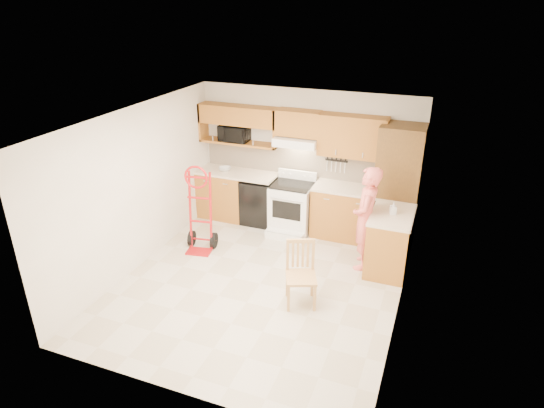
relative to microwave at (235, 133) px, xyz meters
The scene contains 28 objects.
floor 2.98m from the microwave, 57.24° to the right, with size 4.00×4.50×0.02m, color beige.
ceiling 2.63m from the microwave, 57.24° to the right, with size 4.00×4.50×0.02m, color white.
wall_back 1.41m from the microwave, ahead, with size 4.00×0.02×2.50m, color white.
wall_front 4.56m from the microwave, 72.84° to the right, with size 4.00×0.02×2.50m, color white.
wall_left 2.22m from the microwave, 107.77° to the right, with size 0.02×4.50×2.50m, color white.
wall_right 3.97m from the microwave, 31.88° to the right, with size 0.02×4.50×2.50m, color white.
backsplash 1.42m from the microwave, ahead, with size 3.92×0.03×0.55m, color beige.
lower_cab_left 1.22m from the microwave, 147.04° to the right, with size 0.90×0.60×0.90m, color #965724.
dishwasher 1.34m from the microwave, 13.99° to the right, with size 0.60×0.60×0.85m, color black.
lower_cab_right 2.48m from the microwave, ahead, with size 1.14×0.60×0.90m, color #965724.
countertop_left 0.74m from the microwave, 55.79° to the right, with size 1.50×0.63×0.04m, color beige.
countertop_right 2.29m from the microwave, ahead, with size 1.14×0.63×0.04m, color beige.
cab_return_right 3.40m from the microwave, 17.09° to the right, with size 0.60×1.00×0.90m, color #965724.
countertop_return 3.26m from the microwave, 17.09° to the right, with size 0.63×1.00×0.04m, color beige.
pantry_tall 3.05m from the microwave, ahead, with size 0.70×0.60×2.10m, color brown.
upper_cab_left 0.35m from the microwave, ahead, with size 1.50×0.33×0.34m, color #965724.
upper_shelf_mw 0.19m from the microwave, ahead, with size 1.50×0.33×0.04m, color #965724.
upper_cab_center 1.26m from the microwave, ahead, with size 0.76×0.33×0.44m, color #965724.
upper_cab_right 2.18m from the microwave, ahead, with size 1.14×0.33×0.70m, color #965724.
range_hood 1.22m from the microwave, ahead, with size 0.76×0.46×0.14m, color white.
knife_strip 1.94m from the microwave, ahead, with size 0.40×0.05×0.29m, color black, non-canonical shape.
microwave is the anchor object (origin of this frame).
range 1.67m from the microwave, 14.30° to the right, with size 0.72×0.95×1.06m, color white, non-canonical shape.
person 2.96m from the microwave, 20.96° to the right, with size 0.61×0.40×1.66m, color #E9655D.
hand_truck 1.77m from the microwave, 89.44° to the right, with size 0.53×0.49×1.35m, color #B51418, non-canonical shape.
dining_chair 3.32m from the microwave, 48.57° to the right, with size 0.41×0.45×0.92m, color #B38B47, non-canonical shape.
soap_bottle 3.24m from the microwave, 17.25° to the right, with size 0.09×0.09×0.19m, color white.
bowl 0.70m from the microwave, 140.12° to the right, with size 0.23×0.23×0.06m, color white.
Camera 1 is at (2.28, -5.44, 3.97)m, focal length 30.89 mm.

